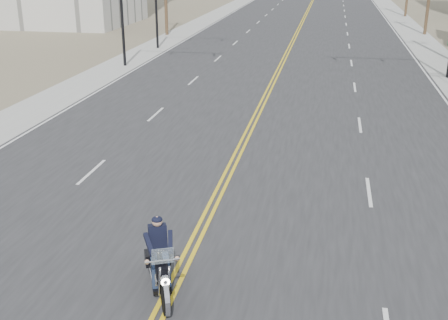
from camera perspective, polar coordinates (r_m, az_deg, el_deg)
road at (r=76.52m, az=8.32°, el=14.42°), size 20.00×200.00×0.01m
sidewalk_left at (r=77.88m, az=-0.44°, el=14.73°), size 3.00×200.00×0.01m
sidewalk_right at (r=76.88m, az=17.16°, el=13.78°), size 3.00×200.00×0.01m
motorcyclist at (r=13.42m, az=-6.51°, el=-9.88°), size 1.88×2.59×1.86m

